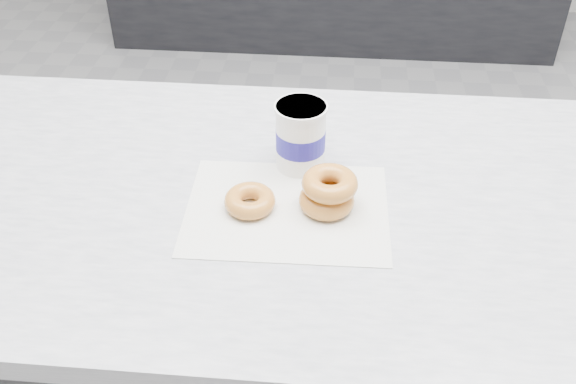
% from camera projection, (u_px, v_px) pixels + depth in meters
% --- Properties ---
extents(ground, '(5.00, 5.00, 0.00)m').
position_uv_depth(ground, '(309.00, 295.00, 2.14)').
color(ground, gray).
rests_on(ground, ground).
extents(counter, '(3.06, 0.76, 0.90)m').
position_uv_depth(counter, '(296.00, 357.00, 1.39)').
color(counter, '#333335').
rests_on(counter, ground).
extents(wax_paper, '(0.35, 0.27, 0.00)m').
position_uv_depth(wax_paper, '(287.00, 209.00, 1.08)').
color(wax_paper, silver).
rests_on(wax_paper, counter).
extents(donut_single, '(0.10, 0.10, 0.03)m').
position_uv_depth(donut_single, '(250.00, 201.00, 1.08)').
color(donut_single, gold).
rests_on(donut_single, wax_paper).
extents(donut_stack, '(0.10, 0.10, 0.07)m').
position_uv_depth(donut_stack, '(328.00, 192.00, 1.07)').
color(donut_stack, gold).
rests_on(donut_stack, wax_paper).
extents(coffee_cup, '(0.10, 0.10, 0.13)m').
position_uv_depth(coffee_cup, '(301.00, 136.00, 1.14)').
color(coffee_cup, white).
rests_on(coffee_cup, counter).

